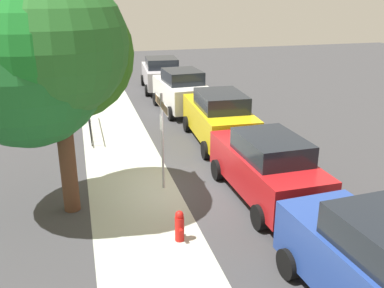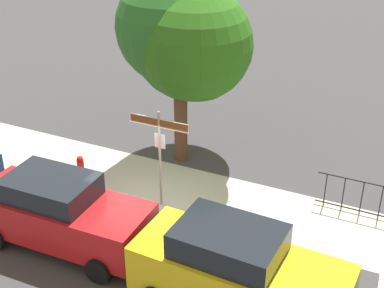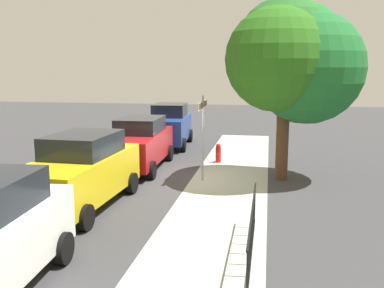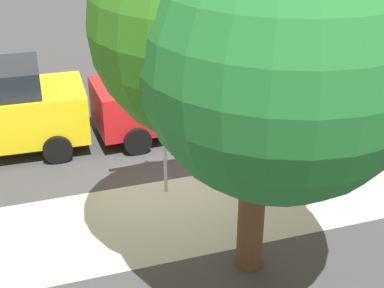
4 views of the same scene
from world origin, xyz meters
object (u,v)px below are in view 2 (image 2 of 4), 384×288
street_sign (159,140)px  shade_tree (185,35)px  car_red (61,212)px  car_yellow (238,271)px  fire_hydrant (81,167)px

street_sign → shade_tree: bearing=102.4°
car_red → car_yellow: car_yellow is taller
shade_tree → car_yellow: (4.03, -5.75, -3.12)m
car_yellow → fire_hydrant: 7.04m
fire_hydrant → car_red: bearing=-62.1°
car_red → car_yellow: bearing=-3.9°
car_red → fire_hydrant: size_ratio=5.86×
car_red → street_sign: bearing=60.8°
fire_hydrant → street_sign: bearing=-3.9°
street_sign → car_yellow: street_sign is taller
street_sign → car_red: street_sign is taller
street_sign → fire_hydrant: bearing=176.1°
shade_tree → car_red: shade_tree is taller
car_red → car_yellow: (4.80, -0.21, 0.04)m
street_sign → car_red: 3.20m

